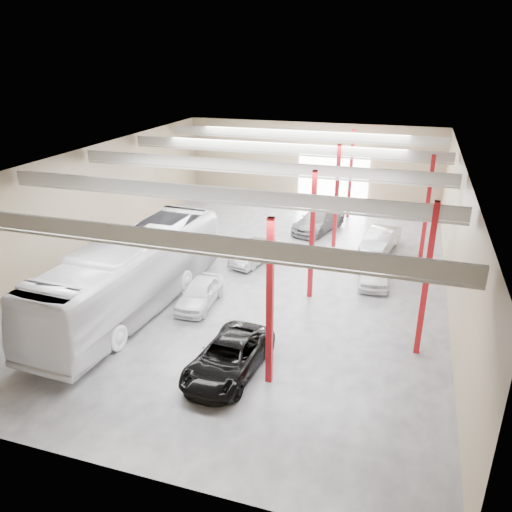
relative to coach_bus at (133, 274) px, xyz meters
The scene contains 8 objects.
depot_shell 8.63m from the coach_bus, 54.08° to the left, with size 22.12×32.12×7.06m.
coach_bus is the anchor object (origin of this frame).
black_sedan 7.80m from the coach_bus, 30.38° to the right, with size 2.43×5.26×1.46m, color black.
car_row_a 3.57m from the coach_bus, 23.01° to the left, with size 1.64×4.08×1.39m, color white.
car_row_b 8.77m from the coach_bus, 62.12° to the left, with size 1.43×4.10×1.35m, color #A7A7AC.
car_row_c 16.56m from the coach_bus, 65.80° to the left, with size 2.23×5.48×1.59m, color slate.
car_right_near 16.82m from the coach_bus, 46.64° to the left, with size 1.62×4.66×1.53m, color silver.
car_right_far 13.54m from the coach_bus, 31.25° to the left, with size 1.73×4.29×1.46m, color white.
Camera 1 is at (8.41, -26.30, 12.44)m, focal length 35.00 mm.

